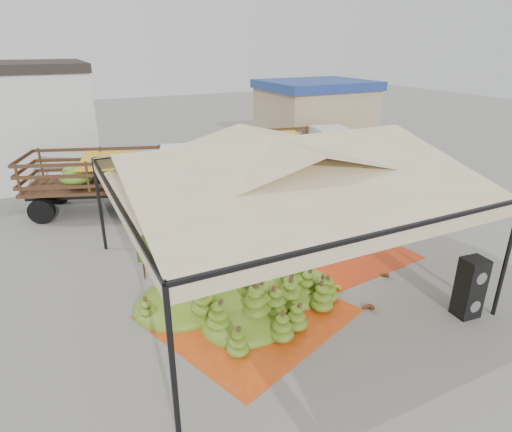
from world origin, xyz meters
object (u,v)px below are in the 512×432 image
banana_heap (243,278)px  truck_left (127,174)px  speaker_stack (470,288)px  truck_right (294,146)px  vendor (215,215)px

banana_heap → truck_left: truck_left is taller
speaker_stack → truck_right: bearing=83.2°
vendor → truck_right: truck_right is taller
vendor → truck_right: size_ratio=0.30×
truck_left → truck_right: (8.75, 1.86, -0.15)m
vendor → truck_left: size_ratio=0.26×
vendor → truck_left: (-1.95, 4.38, 0.50)m
banana_heap → truck_right: truck_right is taller
banana_heap → truck_left: size_ratio=0.76×
speaker_stack → vendor: bearing=126.7°
truck_left → banana_heap: bearing=-61.0°
speaker_stack → vendor: vendor is taller
truck_left → truck_right: bearing=31.3°
banana_heap → truck_left: 8.00m
speaker_stack → truck_left: truck_left is taller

